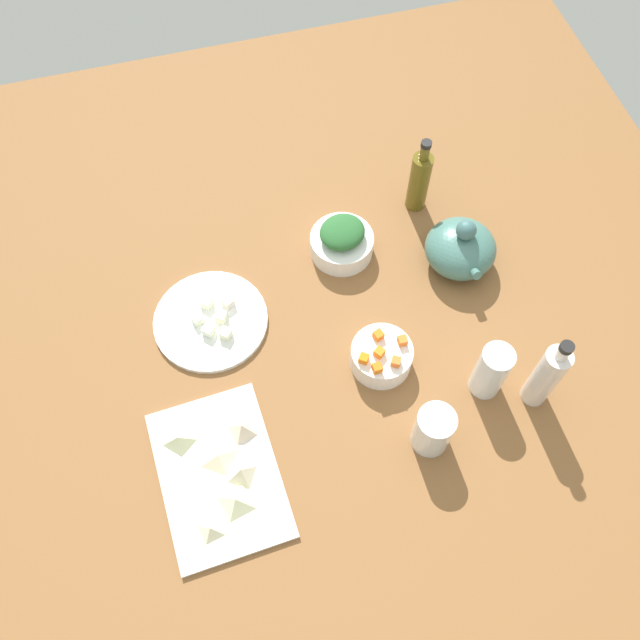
{
  "coord_description": "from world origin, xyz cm",
  "views": [
    {
      "loc": [
        65.6,
        -18.02,
        132.7
      ],
      "look_at": [
        0.0,
        0.0,
        8.0
      ],
      "focal_mm": 38.04,
      "sensor_mm": 36.0,
      "label": 1
    }
  ],
  "objects": [
    {
      "name": "carrot_cube_4",
      "position": [
        11.25,
        9.33,
        9.68
      ],
      "size": [
        2.51,
        2.51,
        1.8
      ],
      "primitive_type": "cube",
      "rotation": [
        0.0,
        0.0,
        0.62
      ],
      "color": "orange",
      "rests_on": "bowl_carrots"
    },
    {
      "name": "bottle_0",
      "position": [
        -27.29,
        31.16,
        11.65
      ],
      "size": [
        4.79,
        4.79,
        20.98
      ],
      "color": "brown",
      "rests_on": "tabletop"
    },
    {
      "name": "tabletop",
      "position": [
        0.0,
        0.0,
        1.5
      ],
      "size": [
        190.0,
        190.0,
        3.0
      ],
      "primitive_type": "cube",
      "color": "brown",
      "rests_on": "ground"
    },
    {
      "name": "tofu_cube_5",
      "position": [
        -3.55,
        -19.8,
        5.3
      ],
      "size": [
        3.1,
        3.1,
        2.2
      ],
      "primitive_type": "cube",
      "rotation": [
        0.0,
        0.0,
        0.87
      ],
      "color": "#F8F5CA",
      "rests_on": "plate_tofu"
    },
    {
      "name": "teapot",
      "position": [
        -9.12,
        34.96,
        8.31
      ],
      "size": [
        17.39,
        15.89,
        14.16
      ],
      "color": "#416F65",
      "rests_on": "tabletop"
    },
    {
      "name": "drinking_glass_1",
      "position": [
        29.28,
        14.45,
        8.76
      ],
      "size": [
        7.53,
        7.53,
        11.52
      ],
      "primitive_type": "cylinder",
      "color": "white",
      "rests_on": "tabletop"
    },
    {
      "name": "dumpling_4",
      "position": [
        26.62,
        -22.87,
        5.59
      ],
      "size": [
        5.61,
        5.46,
        3.17
      ],
      "primitive_type": "pyramid",
      "rotation": [
        0.0,
        0.0,
        3.4
      ],
      "color": "beige",
      "rests_on": "cutting_board"
    },
    {
      "name": "carrot_cube_2",
      "position": [
        11.72,
        5.9,
        9.68
      ],
      "size": [
        2.52,
        2.52,
        1.8
      ],
      "primitive_type": "cube",
      "rotation": [
        0.0,
        0.0,
        0.93
      ],
      "color": "orange",
      "rests_on": "bowl_carrots"
    },
    {
      "name": "chopped_greens_mound",
      "position": [
        -18.87,
        10.3,
        10.34
      ],
      "size": [
        12.84,
        13.29,
        4.11
      ],
      "primitive_type": "ellipsoid",
      "rotation": [
        0.0,
        0.0,
        1.96
      ],
      "color": "#29602E",
      "rests_on": "bowl_greens"
    },
    {
      "name": "dumpling_0",
      "position": [
        31.66,
        -25.01,
        5.3
      ],
      "size": [
        7.71,
        7.74,
        2.59
      ],
      "primitive_type": "pyramid",
      "rotation": [
        0.0,
        0.0,
        4.17
      ],
      "color": "beige",
      "rests_on": "cutting_board"
    },
    {
      "name": "carrot_cube_1",
      "position": [
        9.95,
        14.69,
        9.68
      ],
      "size": [
        1.84,
        1.84,
        1.8
      ],
      "primitive_type": "cube",
      "rotation": [
        0.0,
        0.0,
        1.55
      ],
      "color": "orange",
      "rests_on": "bowl_carrots"
    },
    {
      "name": "tofu_cube_4",
      "position": [
        -10.92,
        -17.74,
        5.3
      ],
      "size": [
        2.93,
        2.93,
        2.2
      ],
      "primitive_type": "cube",
      "rotation": [
        0.0,
        0.0,
        2.02
      ],
      "color": "silver",
      "rests_on": "plate_tofu"
    },
    {
      "name": "dumpling_1",
      "position": [
        35.4,
        -30.59,
        5.02
      ],
      "size": [
        5.5,
        5.55,
        2.04
      ],
      "primitive_type": "pyramid",
      "rotation": [
        0.0,
        0.0,
        4.15
      ],
      "color": "beige",
      "rests_on": "cutting_board"
    },
    {
      "name": "carrot_cube_3",
      "position": [
        14.12,
        11.9,
        9.68
      ],
      "size": [
        2.47,
        2.47,
        1.8
      ],
      "primitive_type": "cube",
      "rotation": [
        0.0,
        0.0,
        2.6
      ],
      "color": "orange",
      "rests_on": "bowl_carrots"
    },
    {
      "name": "dumpling_3",
      "position": [
        17.14,
        -33.34,
        5.54
      ],
      "size": [
        4.72,
        5.29,
        3.08
      ],
      "primitive_type": "pyramid",
      "rotation": [
        0.0,
        0.0,
        4.62
      ],
      "color": "beige",
      "rests_on": "cutting_board"
    },
    {
      "name": "carrot_cube_0",
      "position": [
        7.44,
        10.35,
        9.68
      ],
      "size": [
        2.29,
        2.29,
        1.8
      ],
      "primitive_type": "cube",
      "rotation": [
        0.0,
        0.0,
        1.9
      ],
      "color": "orange",
      "rests_on": "bowl_carrots"
    },
    {
      "name": "tofu_cube_2",
      "position": [
        -12.09,
        -22.26,
        5.3
      ],
      "size": [
        3.1,
        3.1,
        2.2
      ],
      "primitive_type": "cube",
      "rotation": [
        0.0,
        0.0,
        2.43
      ],
      "color": "white",
      "rests_on": "plate_tofu"
    },
    {
      "name": "dumpling_5",
      "position": [
        22.36,
        -26.42,
        5.06
      ],
      "size": [
        6.53,
        6.62,
        2.12
      ],
      "primitive_type": "pyramid",
      "rotation": [
        0.0,
        0.0,
        1.74
      ],
      "color": "beige",
      "rests_on": "cutting_board"
    },
    {
      "name": "tofu_cube_3",
      "position": [
        -5.25,
        -23.14,
        5.3
      ],
      "size": [
        3.11,
        3.11,
        2.2
      ],
      "primitive_type": "cube",
      "rotation": [
        0.0,
        0.0,
        0.84
      ],
      "color": "white",
      "rests_on": "plate_tofu"
    },
    {
      "name": "cutting_board",
      "position": [
        25.27,
        -27.17,
        3.5
      ],
      "size": [
        33.68,
        24.2,
        1.0
      ],
      "primitive_type": "cube",
      "rotation": [
        0.0,
        0.0,
        0.06
      ],
      "color": "silver",
      "rests_on": "tabletop"
    },
    {
      "name": "drinking_glass_0",
      "position": [
        21.23,
        29.35,
        10.15
      ],
      "size": [
        6.49,
        6.49,
        14.3
      ],
      "primitive_type": "cylinder",
      "color": "white",
      "rests_on": "tabletop"
    },
    {
      "name": "tofu_cube_1",
      "position": [
        -7.8,
        -19.93,
        5.3
      ],
      "size": [
        3.05,
        3.05,
        2.2
      ],
      "primitive_type": "cube",
      "rotation": [
        0.0,
        0.0,
        0.99
      ],
      "color": "#EFEFCA",
      "rests_on": "plate_tofu"
    },
    {
      "name": "bowl_greens",
      "position": [
        -18.87,
        10.3,
        5.64
      ],
      "size": [
        14.39,
        14.39,
        5.28
      ],
      "primitive_type": "cylinder",
      "color": "white",
      "rests_on": "tabletop"
    },
    {
      "name": "bowl_carrots",
      "position": [
        10.57,
        10.28,
        5.89
      ],
      "size": [
        12.83,
        12.83,
        5.78
      ],
      "primitive_type": "cylinder",
      "color": "white",
      "rests_on": "tabletop"
    },
    {
      "name": "plate_tofu",
      "position": [
        -8.43,
        -22.3,
        3.6
      ],
      "size": [
        24.78,
        24.78,
        1.2
      ],
      "primitive_type": "cylinder",
      "color": "white",
      "rests_on": "tabletop"
    },
    {
      "name": "bottle_1",
      "position": [
        25.9,
        38.3,
        12.7
      ],
      "size": [
        5.26,
        5.26,
        22.61
      ],
      "color": "silver",
      "rests_on": "tabletop"
    },
    {
      "name": "dumpling_2",
      "position": [
        18.06,
        -20.87,
        5.56
      ],
      "size": [
        6.16,
        6.12,
        3.13
      ],
      "primitive_type": "pyramid",
      "rotation": [
        0.0,
        0.0,
        5.74
      ],
      "color": "beige",
      "rests_on": "cutting_board"
    },
    {
      "name": "carrot_cube_5",
      "position": [
        14.43,
        7.87,
        9.68
      ],
      "size": [
        1.92,
        1.92,
        1.8
      ],
      "primitive_type": "cube",
      "rotation": [
        0.0,
        0.0,
        0.07
      ],
      "color": "orange",
      "rests_on": "bowl_carrots"
    },
    {
      "name": "tofu_cube_0",
      "position": [
        -8.6,
        -24.85,
        5.3
      ],
      "size": [
        2.8,
        2.8,
        2.2
      ],
      "primitive_type": "cube",
      "rotation": [
        0.0,
        0.0,
        0.34
      ],
      "color": "white",
      "rests_on": "plate_tofu"
    }
  ]
}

